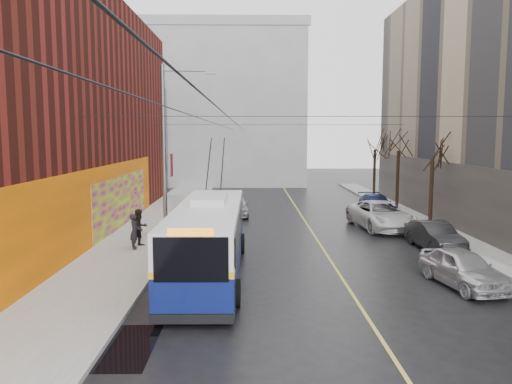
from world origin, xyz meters
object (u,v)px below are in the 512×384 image
parked_car_a (463,268)px  parked_car_c (381,215)px  tree_mid (399,140)px  pedestrian_a (134,231)px  parked_car_d (376,204)px  streetlight_pole (167,152)px  trolleybus (209,238)px  parked_car_b (435,236)px  tree_far (375,141)px  following_car (236,205)px  pedestrian_b (140,228)px  tree_near (433,146)px

parked_car_a → parked_car_c: 11.64m
tree_mid → pedestrian_a: tree_mid is taller
parked_car_d → parked_car_c: bearing=-102.5°
tree_mid → parked_car_c: bearing=-113.0°
streetlight_pole → parked_car_c: bearing=24.5°
pedestrian_a → trolleybus: bearing=-149.2°
parked_car_b → parked_car_a: bearing=-106.7°
tree_far → parked_car_c: size_ratio=1.10×
parked_car_c → trolleybus: bearing=-141.6°
streetlight_pole → trolleybus: streetlight_pole is taller
tree_far → following_car: tree_far is taller
parked_car_c → pedestrian_b: pedestrian_b is taller
parked_car_c → pedestrian_b: bearing=-166.2°
following_car → tree_far: bearing=35.7°
parked_car_b → pedestrian_a: pedestrian_a is taller
streetlight_pole → tree_mid: 19.96m
tree_near → pedestrian_b: bearing=-160.6°
parked_car_c → following_car: bearing=143.0°
parked_car_c → tree_mid: bearing=59.4°
parked_car_b → trolleybus: bearing=-163.4°
parked_car_c → following_car: (-8.92, 5.01, -0.10)m
tree_mid → tree_far: (0.00, 7.00, -0.11)m
tree_mid → parked_car_d: (-2.00, -1.72, -4.57)m
streetlight_pole → tree_near: (15.14, 6.00, 0.13)m
streetlight_pole → trolleybus: size_ratio=0.77×
trolleybus → pedestrian_a: trolleybus is taller
streetlight_pole → parked_car_a: 14.07m
tree_near → tree_far: (0.00, 14.00, 0.17)m
tree_near → parked_car_d: size_ratio=1.36×
tree_far → parked_car_b: (-2.00, -20.13, -4.45)m
streetlight_pole → tree_far: (15.14, 20.00, 0.30)m
streetlight_pole → pedestrian_b: bearing=174.0°
tree_near → parked_car_a: 13.31m
following_car → pedestrian_b: 11.24m
streetlight_pole → parked_car_d: 17.81m
tree_near → parked_car_d: tree_near is taller
tree_far → pedestrian_b: tree_far is taller
parked_car_b → parked_car_d: (0.00, 11.41, -0.01)m
trolleybus → pedestrian_a: (-3.93, 4.06, -0.52)m
parked_car_c → pedestrian_a: 14.78m
following_car → pedestrian_b: size_ratio=2.29×
trolleybus → tree_near: bearing=39.8°
pedestrian_b → parked_car_b: bearing=-52.2°
following_car → pedestrian_a: size_ratio=2.47×
parked_car_b → following_car: following_car is taller
parked_car_a → parked_car_b: 6.18m
tree_far → parked_car_d: tree_far is taller
trolleybus → parked_car_d: size_ratio=2.49×
streetlight_pole → tree_mid: streetlight_pole is taller
tree_mid → parked_car_b: bearing=-98.7°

